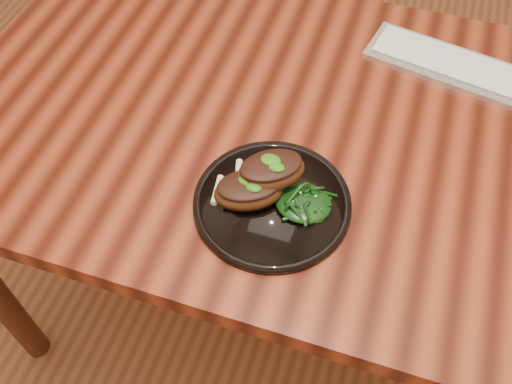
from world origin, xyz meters
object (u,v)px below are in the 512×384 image
at_px(greens_heap, 304,201).
at_px(plate, 272,203).
at_px(desk, 369,168).
at_px(lamb_chop_front, 248,190).
at_px(keyboard, 464,70).

bearing_deg(greens_heap, plate, -174.81).
bearing_deg(desk, lamb_chop_front, -129.92).
distance_m(desk, greens_heap, 0.24).
bearing_deg(greens_heap, desk, 66.24).
height_order(plate, lamb_chop_front, lamb_chop_front).
xyz_separation_m(desk, keyboard, (0.13, 0.22, 0.09)).
height_order(desk, plate, plate).
xyz_separation_m(greens_heap, keyboard, (0.21, 0.41, -0.02)).
bearing_deg(desk, plate, -124.45).
height_order(lamb_chop_front, keyboard, lamb_chop_front).
bearing_deg(keyboard, desk, -119.70).
bearing_deg(lamb_chop_front, keyboard, 55.09).
bearing_deg(keyboard, greens_heap, -117.04).
bearing_deg(keyboard, plate, -121.98).
relative_size(desk, greens_heap, 17.75).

